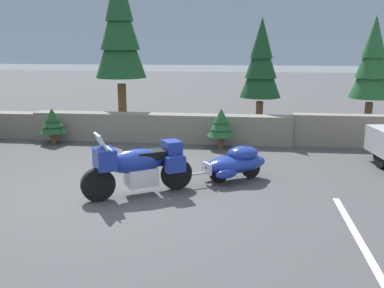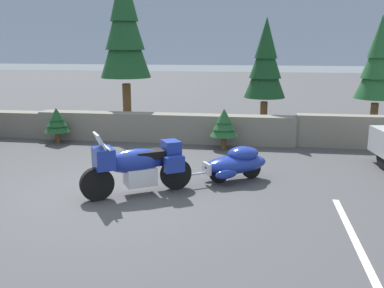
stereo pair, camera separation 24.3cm
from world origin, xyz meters
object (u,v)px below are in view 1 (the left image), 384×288
Objects in this scene: car_shaped_trailer at (236,162)px; touring_motorcycle at (138,165)px; pine_tree_secondary at (373,62)px; pine_tree_tall at (120,27)px; pine_tree_far_right at (261,62)px.

touring_motorcycle is at bearing -147.14° from car_shaped_trailer.
pine_tree_secondary reaches higher than car_shaped_trailer.
pine_tree_far_right is (4.74, -0.08, -1.14)m from pine_tree_tall.
pine_tree_secondary is at bearing 47.34° from touring_motorcycle.
pine_tree_tall reaches higher than pine_tree_secondary.
pine_tree_far_right is (2.54, 6.49, 1.77)m from touring_motorcycle.
touring_motorcycle is 7.19m from pine_tree_far_right.
touring_motorcycle is at bearing -132.66° from pine_tree_secondary.
car_shaped_trailer is 7.07m from pine_tree_secondary.
pine_tree_tall is at bearing 127.55° from car_shaped_trailer.
pine_tree_tall is at bearing 179.00° from pine_tree_far_right.
pine_tree_tall reaches higher than car_shaped_trailer.
touring_motorcycle is 0.36× the size of pine_tree_tall.
pine_tree_secondary is at bearing 52.15° from car_shaped_trailer.
pine_tree_secondary is (6.07, 6.59, 1.80)m from touring_motorcycle.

